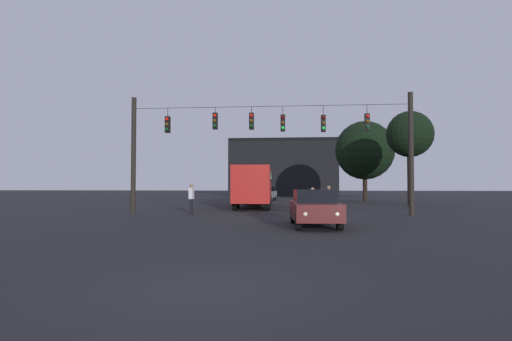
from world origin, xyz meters
TOP-DOWN VIEW (x-y plane):
  - ground_plane at (0.00, 24.50)m, footprint 168.00×168.00m
  - overhead_signal_span at (-0.02, 16.73)m, footprint 16.22×0.44m
  - city_bus at (-1.54, 24.73)m, footprint 2.98×11.10m
  - car_near_right at (2.30, 10.51)m, footprint 2.07×4.43m
  - car_far_left at (-1.57, 37.57)m, footprint 2.29×4.48m
  - pedestrian_crossing_left at (3.59, 18.72)m, footprint 0.29×0.39m
  - pedestrian_crossing_center at (-4.51, 16.89)m, footprint 0.26×0.38m
  - pedestrian_crossing_right at (2.47, 15.60)m, footprint 0.28×0.39m
  - corner_building at (-0.05, 56.72)m, footprint 16.03×8.13m
  - tree_left_silhouette at (8.81, 36.48)m, footprint 6.06×6.06m
  - tree_behind_building at (10.80, 27.21)m, footprint 3.71×3.71m

SIDE VIEW (x-z plane):
  - ground_plane at x=0.00m, z-range 0.00..0.00m
  - car_near_right at x=2.30m, z-range 0.04..1.56m
  - car_far_left at x=-1.57m, z-range 0.04..1.56m
  - pedestrian_crossing_right at x=2.47m, z-range 0.10..1.67m
  - pedestrian_crossing_left at x=3.59m, z-range 0.11..1.76m
  - pedestrian_crossing_center at x=-4.51m, z-range 0.13..1.92m
  - city_bus at x=-1.54m, z-range 0.37..3.37m
  - overhead_signal_span at x=-0.02m, z-range 0.69..7.58m
  - corner_building at x=-0.05m, z-range 0.00..8.53m
  - tree_left_silhouette at x=8.81m, z-range 1.11..9.39m
  - tree_behind_building at x=10.80m, z-range 1.90..9.54m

